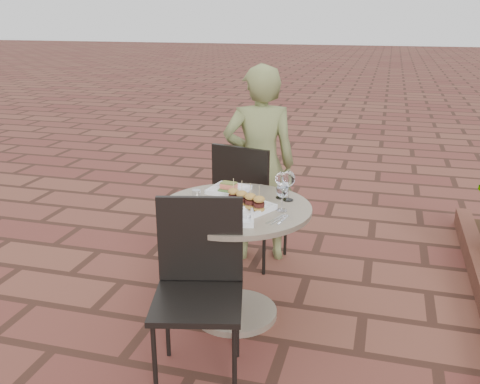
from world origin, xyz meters
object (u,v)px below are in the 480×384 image
(plate_tuna, at_px, (230,216))
(cafe_table, at_px, (235,245))
(plate_salmon, at_px, (229,189))
(plate_sliders, at_px, (246,203))
(diner, at_px, (260,165))
(chair_far, at_px, (247,195))
(chair_near, at_px, (199,275))

(plate_tuna, bearing_deg, cafe_table, 97.78)
(plate_salmon, bearing_deg, plate_sliders, -56.46)
(plate_sliders, bearing_deg, plate_tuna, -106.16)
(plate_sliders, height_order, plate_tuna, plate_sliders)
(diner, bearing_deg, plate_salmon, 67.56)
(plate_sliders, bearing_deg, chair_far, 104.31)
(cafe_table, bearing_deg, plate_sliders, -27.41)
(plate_sliders, xyz_separation_m, plate_tuna, (-0.05, -0.17, -0.02))
(cafe_table, height_order, plate_sliders, plate_sliders)
(chair_near, height_order, plate_tuna, chair_near)
(chair_near, relative_size, plate_tuna, 2.92)
(plate_sliders, bearing_deg, cafe_table, 152.59)
(chair_near, distance_m, plate_sliders, 0.56)
(chair_far, bearing_deg, plate_tuna, 111.84)
(cafe_table, height_order, chair_far, chair_far)
(cafe_table, bearing_deg, chair_near, -93.63)
(diner, relative_size, plate_tuna, 4.63)
(chair_near, bearing_deg, cafe_table, 72.46)
(cafe_table, distance_m, chair_far, 0.74)
(chair_far, bearing_deg, plate_sliders, 117.23)
(chair_near, distance_m, plate_salmon, 0.82)
(plate_salmon, xyz_separation_m, plate_sliders, (0.19, -0.29, 0.02))
(cafe_table, distance_m, plate_sliders, 0.30)
(plate_salmon, height_order, plate_sliders, plate_sliders)
(cafe_table, bearing_deg, plate_tuna, -82.22)
(chair_far, xyz_separation_m, chair_near, (0.08, -1.27, 0.00))
(cafe_table, xyz_separation_m, diner, (-0.06, 0.88, 0.25))
(plate_salmon, bearing_deg, cafe_table, -65.45)
(chair_near, bearing_deg, plate_tuna, 65.55)
(chair_far, relative_size, chair_near, 1.00)
(chair_far, distance_m, diner, 0.25)
(cafe_table, distance_m, chair_near, 0.55)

